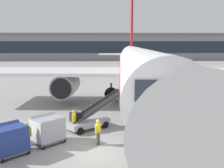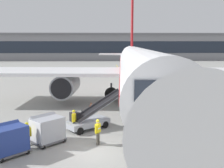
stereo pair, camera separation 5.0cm
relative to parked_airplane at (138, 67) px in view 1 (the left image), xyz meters
name	(u,v)px [view 1 (the left image)]	position (x,y,z in m)	size (l,w,h in m)	color
ground_plane	(94,151)	(-4.53, -13.67, -4.03)	(600.00, 600.00, 0.00)	gray
parked_airplane	(138,67)	(0.00, 0.00, 0.00)	(36.42, 46.97, 15.81)	white
belt_loader	(90,118)	(-4.97, -9.03, -3.19)	(5.01, 4.33, 2.79)	#A3A8B2
baggage_cart_lead	(47,129)	(-7.68, -12.14, -3.03)	(2.55, 2.55, 1.91)	#515156
baggage_cart_second	(9,139)	(-9.60, -14.02, -3.03)	(2.55, 2.55, 1.91)	#515156
ground_crew_by_loader	(74,119)	(-6.13, -9.99, -3.03)	(0.30, 0.56, 1.74)	black
ground_crew_by_carts	(27,134)	(-8.74, -13.09, -3.03)	(0.57, 0.29, 1.74)	black
ground_crew_marshaller	(98,130)	(-4.27, -12.59, -3.03)	(0.39, 0.51, 1.74)	#514C42
safety_cone_engine_keepout	(91,105)	(-5.22, -2.33, -3.73)	(0.53, 0.53, 0.61)	black
apron_guidance_line_lead_in	(139,104)	(0.04, -0.81, -4.02)	(0.20, 110.00, 0.01)	yellow
terminal_building	(122,47)	(3.91, 84.27, 1.28)	(144.44, 20.79, 10.71)	gray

